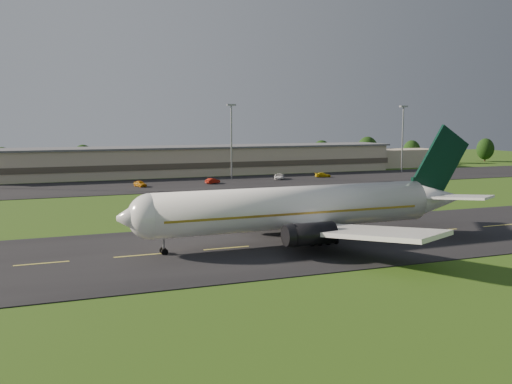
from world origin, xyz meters
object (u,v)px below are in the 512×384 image
object	(u,v)px
service_vehicle_a	(140,184)
terminal	(219,160)
service_vehicle_b	(213,181)
light_mast_centre	(231,132)
service_vehicle_c	(279,176)
light_mast_east	(403,131)
airliner	(300,208)
service_vehicle_d	(323,175)

from	to	relation	value
service_vehicle_a	terminal	bearing A→B (deg)	24.60
service_vehicle_a	service_vehicle_b	world-z (taller)	service_vehicle_a
terminal	light_mast_centre	xyz separation A→B (m)	(-1.40, -16.18, 8.75)
service_vehicle_a	service_vehicle_c	bearing A→B (deg)	-12.71
terminal	service_vehicle_c	world-z (taller)	terminal
light_mast_east	service_vehicle_a	size ratio (longest dim) A/B	4.74
airliner	service_vehicle_d	world-z (taller)	airliner
service_vehicle_a	service_vehicle_d	distance (m)	51.84
service_vehicle_a	service_vehicle_b	distance (m)	18.24
light_mast_centre	service_vehicle_a	size ratio (longest dim) A/B	4.74
light_mast_east	service_vehicle_a	world-z (taller)	light_mast_east
service_vehicle_a	airliner	bearing A→B (deg)	-100.51
service_vehicle_d	light_mast_centre	bearing A→B (deg)	84.60
service_vehicle_d	light_mast_east	bearing A→B (deg)	-73.13
light_mast_east	service_vehicle_c	xyz separation A→B (m)	(-43.44, -6.02, -11.89)
terminal	light_mast_centre	distance (m)	18.45
light_mast_centre	service_vehicle_b	distance (m)	17.41
airliner	terminal	bearing A→B (deg)	78.61
light_mast_centre	light_mast_east	xyz separation A→B (m)	(55.00, 0.00, 0.00)
light_mast_east	service_vehicle_b	distance (m)	65.07
terminal	service_vehicle_d	bearing A→B (deg)	-42.19
service_vehicle_c	service_vehicle_d	xyz separation A→B (m)	(13.62, 0.64, -0.10)
terminal	service_vehicle_c	distance (m)	24.61
service_vehicle_a	service_vehicle_c	xyz separation A→B (m)	(38.03, 3.80, 0.02)
light_mast_centre	service_vehicle_b	world-z (taller)	light_mast_centre
terminal	light_mast_east	size ratio (longest dim) A/B	7.13
light_mast_east	service_vehicle_b	bearing A→B (deg)	-171.35
terminal	service_vehicle_d	xyz separation A→B (m)	(23.78, -21.56, -3.24)
light_mast_east	service_vehicle_a	distance (m)	82.91
light_mast_east	service_vehicle_c	size ratio (longest dim) A/B	3.76
airliner	service_vehicle_b	distance (m)	70.99
light_mast_centre	service_vehicle_b	bearing A→B (deg)	-130.56
service_vehicle_a	light_mast_centre	bearing A→B (deg)	1.93
light_mast_east	airliner	bearing A→B (deg)	-131.88
airliner	light_mast_centre	bearing A→B (deg)	77.47
light_mast_centre	service_vehicle_d	size ratio (longest dim) A/B	4.51
light_mast_centre	service_vehicle_a	bearing A→B (deg)	-159.64
terminal	service_vehicle_a	distance (m)	38.25
light_mast_east	service_vehicle_b	size ratio (longest dim) A/B	4.93
service_vehicle_b	service_vehicle_c	world-z (taller)	service_vehicle_c
airliner	light_mast_east	xyz separation A→B (m)	(71.71, 79.99, 8.08)
light_mast_centre	light_mast_east	size ratio (longest dim) A/B	1.00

